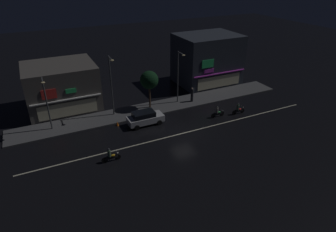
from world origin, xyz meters
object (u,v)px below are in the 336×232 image
(pedestrian_on_sidewalk, at_px, (192,95))
(motorcycle_lead, at_px, (238,109))
(streetlamp_mid, at_px, (111,82))
(motorcycle_following, at_px, (110,156))
(streetlamp_east, at_px, (179,73))
(parked_car_near_kerb, at_px, (145,118))
(streetlamp_west, at_px, (46,100))
(motorcycle_opposite_lane, at_px, (217,112))
(traffic_cone, at_px, (117,124))

(pedestrian_on_sidewalk, relative_size, motorcycle_lead, 1.04)
(streetlamp_mid, distance_m, motorcycle_following, 10.49)
(motorcycle_lead, bearing_deg, streetlamp_mid, 162.28)
(streetlamp_east, distance_m, parked_car_near_kerb, 8.05)
(streetlamp_west, height_order, streetlamp_east, streetlamp_east)
(pedestrian_on_sidewalk, bearing_deg, motorcycle_opposite_lane, 5.06)
(streetlamp_west, height_order, motorcycle_opposite_lane, streetlamp_west)
(motorcycle_lead, bearing_deg, streetlamp_west, 171.12)
(motorcycle_following, distance_m, motorcycle_opposite_lane, 14.98)
(streetlamp_west, distance_m, pedestrian_on_sidewalk, 18.62)
(parked_car_near_kerb, relative_size, motorcycle_following, 2.26)
(motorcycle_following, bearing_deg, streetlamp_east, -148.57)
(streetlamp_west, xyz_separation_m, pedestrian_on_sidewalk, (18.40, -0.14, -2.86))
(streetlamp_west, relative_size, parked_car_near_kerb, 1.47)
(streetlamp_east, height_order, pedestrian_on_sidewalk, streetlamp_east)
(streetlamp_east, bearing_deg, streetlamp_west, -178.73)
(pedestrian_on_sidewalk, distance_m, motorcycle_following, 16.41)
(pedestrian_on_sidewalk, height_order, parked_car_near_kerb, pedestrian_on_sidewalk)
(streetlamp_west, relative_size, streetlamp_mid, 0.83)
(streetlamp_mid, bearing_deg, streetlamp_west, -176.25)
(streetlamp_mid, xyz_separation_m, pedestrian_on_sidewalk, (10.89, -0.63, -3.51))
(motorcycle_following, bearing_deg, parked_car_near_kerb, -141.88)
(streetlamp_west, distance_m, motorcycle_following, 10.32)
(motorcycle_lead, height_order, motorcycle_following, same)
(streetlamp_east, bearing_deg, motorcycle_lead, -49.28)
(parked_car_near_kerb, bearing_deg, streetlamp_mid, -54.13)
(streetlamp_east, relative_size, pedestrian_on_sidewalk, 3.57)
(pedestrian_on_sidewalk, height_order, traffic_cone, pedestrian_on_sidewalk)
(motorcycle_lead, bearing_deg, motorcycle_following, -164.60)
(parked_car_near_kerb, bearing_deg, streetlamp_east, -150.44)
(motorcycle_lead, relative_size, traffic_cone, 3.45)
(streetlamp_east, distance_m, traffic_cone, 10.56)
(streetlamp_west, xyz_separation_m, motorcycle_following, (4.42, -8.72, -3.29))
(streetlamp_west, relative_size, motorcycle_opposite_lane, 3.32)
(pedestrian_on_sidewalk, bearing_deg, streetlamp_mid, -95.08)
(streetlamp_mid, bearing_deg, motorcycle_lead, -23.86)
(streetlamp_east, height_order, motorcycle_following, streetlamp_east)
(streetlamp_mid, relative_size, pedestrian_on_sidewalk, 3.82)
(pedestrian_on_sidewalk, distance_m, traffic_cone, 11.50)
(pedestrian_on_sidewalk, bearing_deg, streetlamp_east, -106.85)
(pedestrian_on_sidewalk, bearing_deg, motorcycle_lead, 29.62)
(parked_car_near_kerb, bearing_deg, streetlamp_west, -17.56)
(parked_car_near_kerb, bearing_deg, pedestrian_on_sidewalk, -159.38)
(streetlamp_east, relative_size, motorcycle_following, 3.72)
(parked_car_near_kerb, bearing_deg, traffic_cone, -19.52)
(motorcycle_opposite_lane, bearing_deg, streetlamp_east, 108.33)
(parked_car_near_kerb, bearing_deg, motorcycle_following, 43.58)
(streetlamp_west, height_order, motorcycle_following, streetlamp_west)
(streetlamp_mid, height_order, motorcycle_following, streetlamp_mid)
(streetlamp_west, bearing_deg, parked_car_near_kerb, -17.56)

